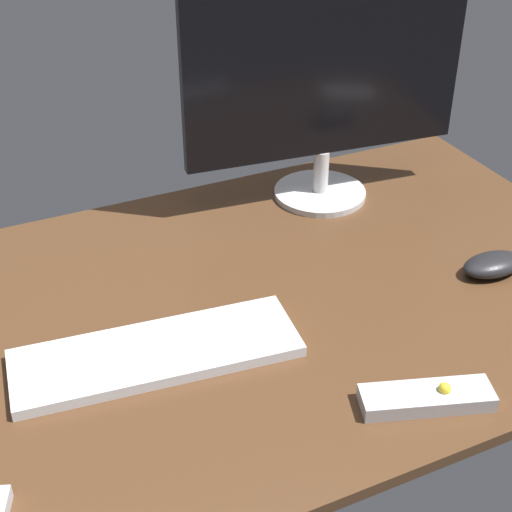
% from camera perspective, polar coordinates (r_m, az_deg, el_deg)
% --- Properties ---
extents(desk, '(1.40, 0.84, 0.02)m').
position_cam_1_polar(desk, '(1.30, -0.95, -3.86)').
color(desk, '#4C301C').
rests_on(desk, ground).
extents(monitor, '(0.56, 0.19, 0.49)m').
position_cam_1_polar(monitor, '(1.51, 5.21, 13.46)').
color(monitor, silver).
rests_on(monitor, desk).
extents(keyboard, '(0.45, 0.19, 0.02)m').
position_cam_1_polar(keyboard, '(1.19, -7.38, -7.14)').
color(keyboard, silver).
rests_on(keyboard, desk).
extents(computer_mouse, '(0.12, 0.07, 0.04)m').
position_cam_1_polar(computer_mouse, '(1.42, 17.14, -0.61)').
color(computer_mouse, black).
rests_on(computer_mouse, desk).
extents(media_remote, '(0.20, 0.11, 0.04)m').
position_cam_1_polar(media_remote, '(1.13, 12.53, -10.20)').
color(media_remote, '#B7B7BC').
rests_on(media_remote, desk).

